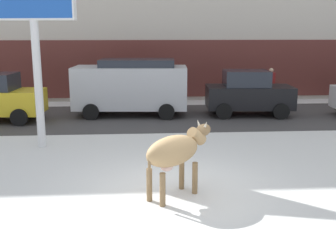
# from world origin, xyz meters

# --- Properties ---
(ground_plane) EXTENTS (120.00, 120.00, 0.00)m
(ground_plane) POSITION_xyz_m (0.00, 0.00, 0.00)
(ground_plane) COLOR white
(road_strip) EXTENTS (60.00, 5.60, 0.01)m
(road_strip) POSITION_xyz_m (0.00, 8.07, 0.00)
(road_strip) COLOR #423F3F
(road_strip) RESTS_ON ground
(cow_tan) EXTENTS (1.70, 1.56, 1.54)m
(cow_tan) POSITION_xyz_m (-0.03, -0.43, 0.99)
(cow_tan) COLOR tan
(cow_tan) RESTS_ON ground
(billboard) EXTENTS (2.49, 0.81, 5.56)m
(billboard) POSITION_xyz_m (-3.73, 3.82, 4.31)
(billboard) COLOR silver
(billboard) RESTS_ON ground
(car_silver_van) EXTENTS (4.73, 2.38, 2.32)m
(car_silver_van) POSITION_xyz_m (-1.07, 8.61, 1.24)
(car_silver_van) COLOR #B7BABF
(car_silver_van) RESTS_ON ground
(car_black_hatchback) EXTENTS (3.61, 2.13, 1.86)m
(car_black_hatchback) POSITION_xyz_m (3.77, 8.27, 0.93)
(car_black_hatchback) COLOR black
(car_black_hatchback) RESTS_ON ground
(pedestrian_by_cars) EXTENTS (0.36, 0.24, 1.73)m
(pedestrian_by_cars) POSITION_xyz_m (5.49, 10.80, 0.88)
(pedestrian_by_cars) COLOR #282833
(pedestrian_by_cars) RESTS_ON ground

